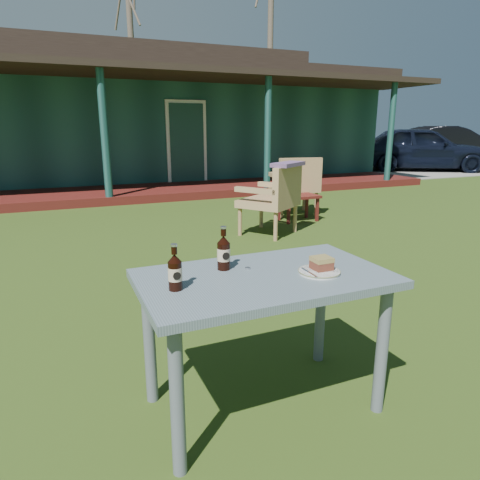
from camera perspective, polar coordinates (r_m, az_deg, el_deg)
name	(u,v)px	position (r m, az deg, el deg)	size (l,w,h in m)	color
ground	(180,297)	(3.73, -7.99, -7.49)	(80.00, 80.00, 0.00)	#334916
pavilion	(84,119)	(12.76, -20.04, 14.89)	(15.80, 8.30, 3.45)	#19433F
gravel_strip	(402,167)	(16.48, 20.77, 9.05)	(9.00, 6.00, 0.02)	gray
tree_mid	(132,53)	(22.43, -14.22, 23.01)	(0.28, 0.28, 9.50)	brown
tree_right	(270,41)	(23.20, 4.07, 24.99)	(0.28, 0.28, 11.00)	brown
car_near	(420,149)	(15.46, 22.88, 11.17)	(1.70, 4.23, 1.44)	black
car_far	(447,145)	(18.92, 25.91, 11.33)	(1.52, 4.37, 1.44)	black
cafe_table	(264,294)	(2.10, 3.26, -7.24)	(1.20, 0.70, 0.72)	slate
plate	(319,272)	(2.12, 10.51, -4.17)	(0.20, 0.20, 0.01)	silver
cake_slice	(322,263)	(2.13, 10.83, -3.04)	(0.09, 0.09, 0.06)	brown
fork	(309,272)	(2.07, 9.17, -4.30)	(0.01, 0.14, 0.00)	silver
cola_bottle_near	(224,252)	(2.12, -2.19, -1.66)	(0.07, 0.07, 0.22)	black
cola_bottle_far	(175,272)	(1.87, -8.66, -4.20)	(0.06, 0.06, 0.21)	black
bottle_cap	(248,268)	(2.14, 1.04, -3.77)	(0.03, 0.03, 0.01)	silver
armchair_left	(274,196)	(5.69, 4.62, 5.82)	(0.93, 0.91, 0.92)	#A57F52
armchair_right	(296,183)	(7.09, 7.48, 7.59)	(0.80, 0.77, 0.94)	#A57F52
floral_throw	(288,164)	(5.56, 6.44, 10.01)	(0.56, 0.23, 0.05)	#664973
side_table	(298,199)	(6.63, 7.78, 5.46)	(0.60, 0.40, 0.40)	#511713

